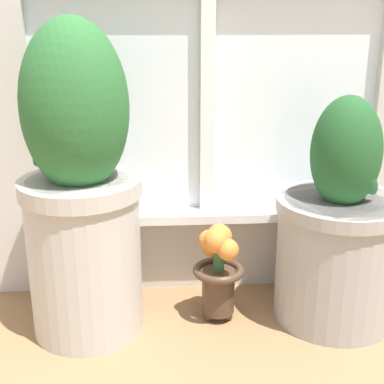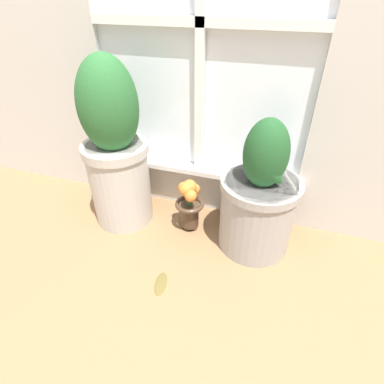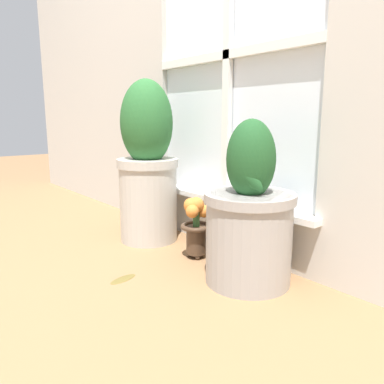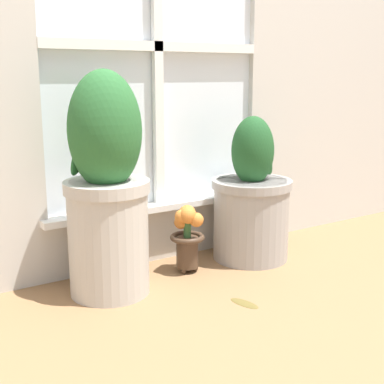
% 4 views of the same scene
% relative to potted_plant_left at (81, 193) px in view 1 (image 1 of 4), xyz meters
% --- Properties ---
extents(potted_plant_left, '(0.28, 0.28, 0.74)m').
position_rel_potted_plant_left_xyz_m(potted_plant_left, '(0.00, 0.00, 0.00)').
color(potted_plant_left, '#B7B2A8').
rests_on(potted_plant_left, ground_plane).
extents(potted_plant_right, '(0.31, 0.31, 0.56)m').
position_rel_potted_plant_left_xyz_m(potted_plant_right, '(0.61, 0.01, -0.13)').
color(potted_plant_right, '#9E9993').
rests_on(potted_plant_right, ground_plane).
extents(flower_vase, '(0.13, 0.13, 0.25)m').
position_rel_potted_plant_left_xyz_m(flower_vase, '(0.32, 0.02, -0.20)').
color(flower_vase, '#473323').
rests_on(flower_vase, ground_plane).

